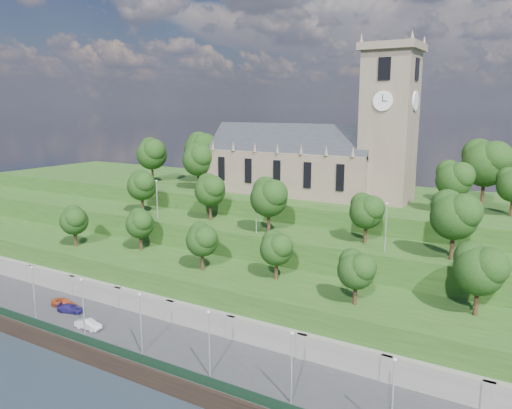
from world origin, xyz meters
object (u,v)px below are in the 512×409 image
Objects in this scene: church at (316,154)px; car_left at (64,303)px; car_right at (71,308)px; car_middle at (88,324)px.

church is 49.22m from car_left.
car_left is at bearing -120.13° from church.
car_right is (2.35, -0.70, -0.13)m from car_left.
church reaches higher than car_right.
car_right is at bearing -117.06° from church.
car_middle is (-13.68, -42.16, -19.88)m from church.
church reaches higher than car_left.
church is 48.57m from car_middle.
church is 9.89× the size of car_middle.
car_left reaches higher than car_right.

